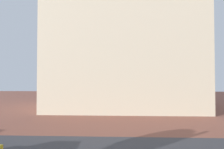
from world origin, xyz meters
TOP-DOWN VIEW (x-y plane):
  - ground_plane at (0.00, 10.00)m, footprint 120.00×120.00m
  - landmark_building at (1.76, 28.60)m, footprint 25.89×15.53m

SIDE VIEW (x-z plane):
  - ground_plane at x=0.00m, z-range 0.00..0.00m
  - landmark_building at x=1.76m, z-range -7.31..29.18m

